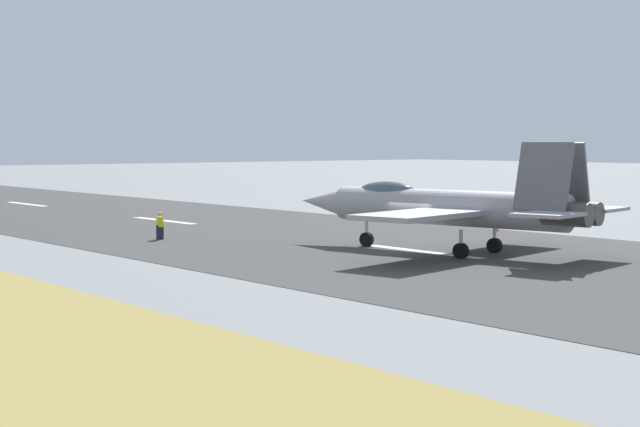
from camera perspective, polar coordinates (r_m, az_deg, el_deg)
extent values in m
plane|color=gray|center=(50.60, 5.74, -2.19)|extent=(400.00, 400.00, 0.00)
cube|color=#3D3D3C|center=(50.60, 5.74, -2.18)|extent=(240.00, 26.00, 0.02)
cube|color=white|center=(50.41, 5.95, -2.19)|extent=(8.00, 0.70, 0.00)
cube|color=white|center=(70.96, -9.01, -0.40)|extent=(8.00, 0.70, 0.00)
cube|color=white|center=(92.74, -16.58, 0.53)|extent=(8.00, 0.70, 0.00)
cylinder|color=#9A989D|center=(49.73, 7.36, 0.34)|extent=(13.18, 4.30, 1.79)
cone|color=#9A989D|center=(54.45, 0.18, 0.70)|extent=(3.26, 2.08, 1.52)
ellipsoid|color=#3F5160|center=(51.75, 3.91, 1.25)|extent=(3.75, 1.78, 1.10)
cylinder|color=#47423D|center=(46.01, 14.07, -0.05)|extent=(2.37, 1.51, 1.10)
cylinder|color=#47423D|center=(47.01, 14.65, 0.02)|extent=(2.37, 1.51, 1.10)
cube|color=#9A989D|center=(45.76, 5.66, -0.10)|extent=(4.58, 6.97, 0.24)
cube|color=#9A989D|center=(52.77, 10.66, 0.41)|extent=(4.58, 6.97, 0.24)
cube|color=#9A989D|center=(44.35, 13.04, -0.06)|extent=(2.90, 3.21, 0.16)
cube|color=#9A989D|center=(48.68, 15.57, 0.26)|extent=(2.90, 3.21, 0.16)
cube|color=#5D5C62|center=(46.06, 12.79, 2.09)|extent=(2.73, 1.43, 3.14)
cube|color=#5D5C62|center=(47.67, 13.76, 2.14)|extent=(2.73, 1.43, 3.14)
cylinder|color=silver|center=(52.71, 2.71, -1.16)|extent=(0.18, 0.18, 1.40)
cylinder|color=black|center=(52.74, 2.71, -1.51)|extent=(0.80, 0.44, 0.76)
cylinder|color=silver|center=(47.57, 8.14, -1.77)|extent=(0.18, 0.18, 1.40)
cylinder|color=black|center=(47.60, 8.14, -2.15)|extent=(0.80, 0.44, 0.76)
cylinder|color=silver|center=(50.31, 10.05, -1.47)|extent=(0.18, 0.18, 1.40)
cylinder|color=black|center=(50.34, 10.04, -1.83)|extent=(0.80, 0.44, 0.76)
cube|color=#1E2338|center=(57.10, -9.23, -1.09)|extent=(0.24, 0.36, 0.84)
cube|color=yellow|center=(57.05, -9.24, -0.47)|extent=(0.49, 0.36, 0.57)
sphere|color=tan|center=(57.02, -9.25, -0.03)|extent=(0.22, 0.22, 0.22)
cylinder|color=yellow|center=(56.77, -9.14, -0.52)|extent=(0.10, 0.10, 0.54)
cylinder|color=yellow|center=(57.34, -9.34, -0.48)|extent=(0.10, 0.10, 0.54)
cone|color=orange|center=(62.43, 10.13, -0.79)|extent=(0.44, 0.44, 0.55)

